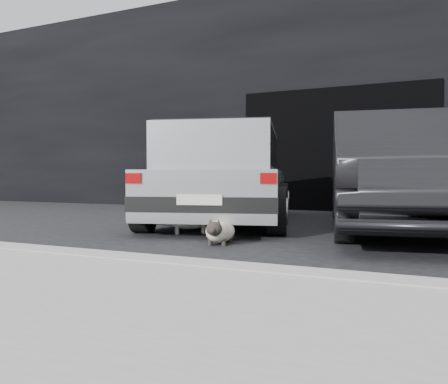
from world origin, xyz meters
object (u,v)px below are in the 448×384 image
at_px(cat_white, 193,218).
at_px(cat_siamese, 219,231).
at_px(second_car, 399,169).
at_px(silver_hatchback, 224,172).

bearing_deg(cat_white, cat_siamese, 12.09).
bearing_deg(second_car, cat_white, -158.22).
xyz_separation_m(second_car, cat_siamese, (-1.73, -2.16, -0.69)).
height_order(silver_hatchback, cat_siamese, silver_hatchback).
bearing_deg(silver_hatchback, second_car, -10.22).
distance_m(second_car, cat_siamese, 2.85).
relative_size(second_car, cat_siamese, 5.90).
distance_m(cat_siamese, cat_white, 0.95).
bearing_deg(cat_white, second_car, 89.05).
bearing_deg(cat_siamese, cat_white, -56.29).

